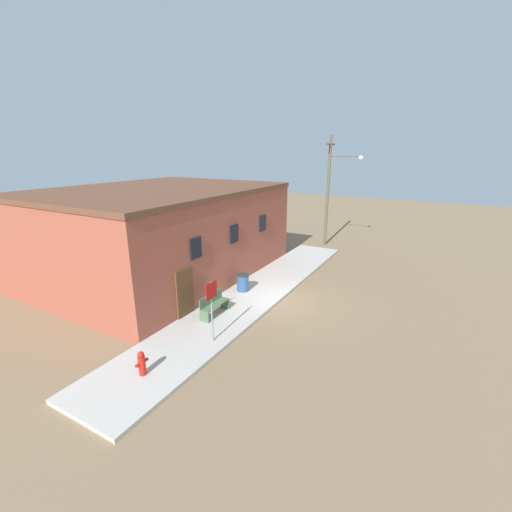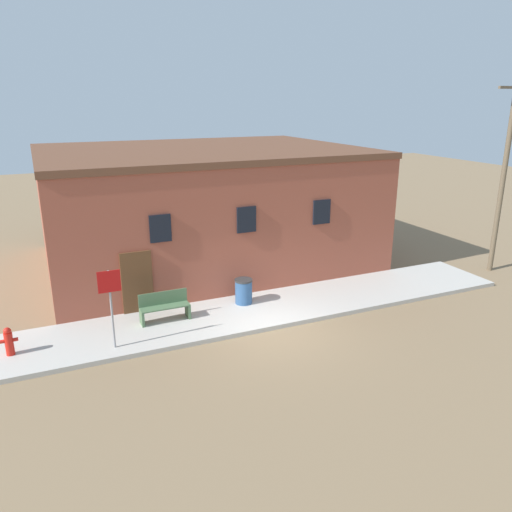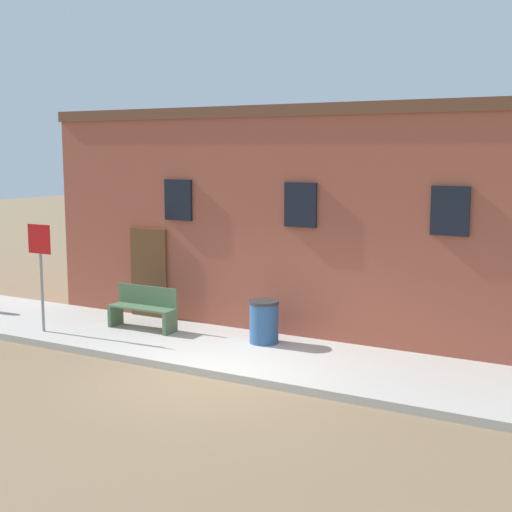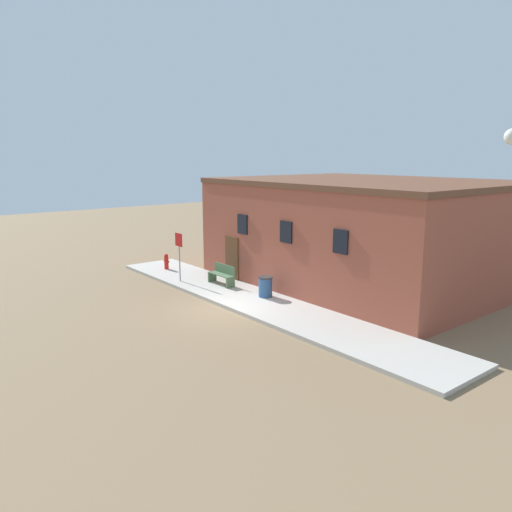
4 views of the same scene
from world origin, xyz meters
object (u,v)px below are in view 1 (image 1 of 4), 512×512
object	(u,v)px
trash_bin	(243,282)
utility_pole	(331,186)
stop_sign	(212,301)
bench	(214,305)
fire_hydrant	(142,363)

from	to	relation	value
trash_bin	utility_pole	distance (m)	11.56
utility_pole	stop_sign	bearing A→B (deg)	-177.53
stop_sign	bench	xyz separation A→B (m)	(1.74, 1.22, -1.13)
fire_hydrant	trash_bin	size ratio (longest dim) A/B	0.94
fire_hydrant	bench	bearing A→B (deg)	6.16
stop_sign	trash_bin	bearing A→B (deg)	18.06
fire_hydrant	utility_pole	xyz separation A→B (m)	(18.12, -0.08, 3.81)
fire_hydrant	bench	world-z (taller)	bench
trash_bin	utility_pole	size ratio (longest dim) A/B	0.11
stop_sign	bench	world-z (taller)	stop_sign
stop_sign	utility_pole	xyz separation A→B (m)	(15.44, 0.67, 2.63)
stop_sign	utility_pole	distance (m)	15.68
utility_pole	bench	bearing A→B (deg)	177.69
fire_hydrant	utility_pole	distance (m)	18.52
trash_bin	stop_sign	bearing A→B (deg)	-161.94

